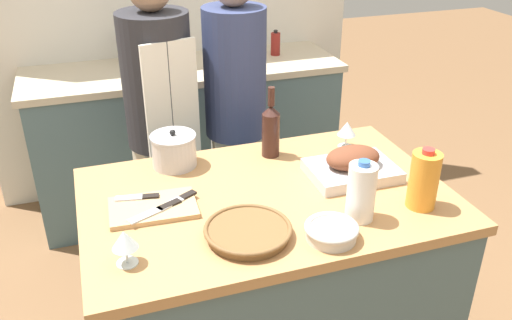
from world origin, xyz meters
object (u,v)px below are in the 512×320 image
at_px(wine_bottle_green, 271,129).
at_px(person_cook_aproned, 161,121).
at_px(roasting_pan, 352,165).
at_px(wicker_basket, 248,231).
at_px(knife_paring, 139,197).
at_px(mixing_bowl, 331,231).
at_px(milk_jug, 361,192).
at_px(wine_glass_left, 125,241).
at_px(condiment_bottle_tall, 176,54).
at_px(wine_glass_right, 347,129).
at_px(person_cook_guest, 236,111).
at_px(knife_bread, 178,200).
at_px(stock_pot, 174,150).
at_px(stand_mixer, 140,47).
at_px(cutting_board, 153,208).
at_px(juice_jug, 424,180).
at_px(condiment_bottle_short, 275,44).
at_px(knife_chef, 157,210).

bearing_deg(wine_bottle_green, person_cook_aproned, 124.47).
xyz_separation_m(roasting_pan, wicker_basket, (-0.51, -0.26, -0.03)).
bearing_deg(knife_paring, mixing_bowl, -36.90).
bearing_deg(milk_jug, person_cook_aproned, 114.67).
distance_m(wine_glass_left, condiment_bottle_tall, 1.77).
relative_size(wine_glass_right, person_cook_guest, 0.07).
xyz_separation_m(milk_jug, knife_bread, (-0.57, 0.28, -0.08)).
bearing_deg(knife_paring, wine_glass_left, -103.28).
xyz_separation_m(milk_jug, person_cook_guest, (-0.12, 1.09, -0.12)).
relative_size(stock_pot, knife_paring, 1.16).
relative_size(wine_glass_right, stand_mixer, 0.42).
bearing_deg(knife_bread, cutting_board, -176.89).
height_order(mixing_bowl, juice_jug, juice_jug).
distance_m(knife_paring, knife_bread, 0.15).
bearing_deg(stock_pot, person_cook_aproned, 86.90).
relative_size(knife_paring, person_cook_guest, 0.10).
distance_m(wicker_basket, wine_glass_left, 0.39).
distance_m(wine_bottle_green, stand_mixer, 1.35).
distance_m(wine_glass_left, condiment_bottle_short, 2.13).
distance_m(milk_jug, knife_paring, 0.79).
xyz_separation_m(knife_bread, stand_mixer, (0.09, 1.56, 0.13)).
xyz_separation_m(juice_jug, wine_glass_right, (-0.03, 0.51, -0.02)).
height_order(wine_glass_left, person_cook_aproned, person_cook_aproned).
bearing_deg(condiment_bottle_short, person_cook_guest, -123.69).
relative_size(stock_pot, person_cook_guest, 0.11).
bearing_deg(wine_glass_left, stand_mixer, 80.68).
distance_m(cutting_board, wine_glass_right, 0.91).
distance_m(stock_pot, knife_paring, 0.30).
relative_size(wicker_basket, condiment_bottle_short, 1.82).
relative_size(juice_jug, condiment_bottle_tall, 1.09).
xyz_separation_m(wicker_basket, wine_glass_right, (0.60, 0.50, 0.06)).
height_order(knife_chef, stand_mixer, stand_mixer).
height_order(wine_glass_left, stand_mixer, stand_mixer).
bearing_deg(juice_jug, stand_mixer, 111.49).
bearing_deg(condiment_bottle_short, wine_bottle_green, -111.08).
bearing_deg(person_cook_aproned, knife_chef, -113.97).
bearing_deg(stock_pot, mixing_bowl, -59.89).
bearing_deg(knife_chef, knife_paring, 114.34).
bearing_deg(wicker_basket, knife_paring, 133.38).
distance_m(knife_bread, condiment_bottle_short, 1.79).
distance_m(cutting_board, juice_jug, 0.95).
relative_size(wicker_basket, knife_paring, 1.83).
height_order(juice_jug, wine_glass_left, juice_jug).
xyz_separation_m(roasting_pan, knife_paring, (-0.82, 0.07, -0.03)).
xyz_separation_m(wine_bottle_green, stand_mixer, (-0.35, 1.30, 0.03)).
bearing_deg(stock_pot, stand_mixer, 87.95).
relative_size(knife_bread, stand_mixer, 0.56).
xyz_separation_m(condiment_bottle_tall, person_cook_aproned, (-0.20, -0.61, -0.15)).
height_order(wine_bottle_green, wine_glass_right, wine_bottle_green).
xyz_separation_m(cutting_board, condiment_bottle_tall, (0.36, 1.43, 0.12)).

